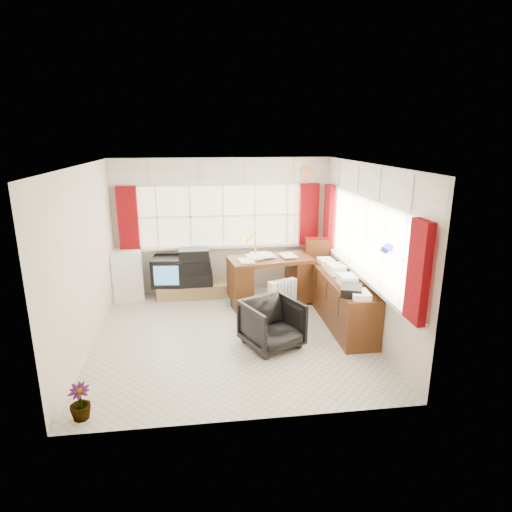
{
  "coord_description": "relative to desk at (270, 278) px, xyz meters",
  "views": [
    {
      "loc": [
        -0.41,
        -5.83,
        2.88
      ],
      "look_at": [
        0.42,
        0.55,
        1.06
      ],
      "focal_mm": 30.0,
      "sensor_mm": 36.0,
      "label": 1
    }
  ],
  "objects": [
    {
      "name": "mini_fridge",
      "position": [
        -2.56,
        0.57,
        -0.01
      ],
      "size": [
        0.65,
        0.65,
        0.9
      ],
      "color": "white",
      "rests_on": "ground"
    },
    {
      "name": "window_back",
      "position": [
        -0.76,
        0.71,
        0.48
      ],
      "size": [
        3.7,
        0.12,
        3.6
      ],
      "color": "#FFF5C9",
      "rests_on": "room_walls"
    },
    {
      "name": "radiator",
      "position": [
        0.11,
        -0.68,
        -0.2
      ],
      "size": [
        0.46,
        0.33,
        0.65
      ],
      "color": "white",
      "rests_on": "ground"
    },
    {
      "name": "curtains",
      "position": [
        0.16,
        -0.3,
        0.99
      ],
      "size": [
        3.83,
        3.83,
        1.15
      ],
      "color": "maroon",
      "rests_on": "room_walls"
    },
    {
      "name": "desk",
      "position": [
        0.0,
        0.0,
        0.0
      ],
      "size": [
        1.53,
        0.92,
        0.87
      ],
      "color": "#532C13",
      "rests_on": "ground"
    },
    {
      "name": "office_chair",
      "position": [
        -0.24,
        -1.64,
        -0.12
      ],
      "size": [
        0.97,
        0.98,
        0.68
      ],
      "primitive_type": "imported",
      "rotation": [
        0.0,
        0.0,
        0.43
      ],
      "color": "black",
      "rests_on": "ground"
    },
    {
      "name": "overhead_cabinets",
      "position": [
        0.22,
        -0.25,
        1.79
      ],
      "size": [
        3.98,
        3.98,
        0.48
      ],
      "color": "white",
      "rests_on": "room_walls"
    },
    {
      "name": "window_right",
      "position": [
        1.18,
        -1.23,
        0.48
      ],
      "size": [
        0.12,
        3.7,
        3.6
      ],
      "color": "#FFF5C9",
      "rests_on": "room_walls"
    },
    {
      "name": "spray_bottle_b",
      "position": [
        -0.76,
        -0.09,
        -0.36
      ],
      "size": [
        0.1,
        0.1,
        0.2
      ],
      "primitive_type": "imported",
      "rotation": [
        0.0,
        0.0,
        0.08
      ],
      "color": "#7EBDB4",
      "rests_on": "ground"
    },
    {
      "name": "task_chair",
      "position": [
        0.87,
        0.08,
        0.13
      ],
      "size": [
        0.56,
        0.58,
        1.12
      ],
      "color": "black",
      "rests_on": "ground"
    },
    {
      "name": "credenza",
      "position": [
        0.97,
        -1.03,
        -0.07
      ],
      "size": [
        0.5,
        2.0,
        0.85
      ],
      "color": "#532C13",
      "rests_on": "ground"
    },
    {
      "name": "hifi_stack",
      "position": [
        -1.32,
        0.42,
        0.1
      ],
      "size": [
        0.65,
        0.41,
        0.67
      ],
      "color": "black",
      "rests_on": "tv_bench"
    },
    {
      "name": "ground",
      "position": [
        -0.76,
        -1.23,
        -0.46
      ],
      "size": [
        4.0,
        4.0,
        0.0
      ],
      "primitive_type": "plane",
      "color": "beige",
      "rests_on": "ground"
    },
    {
      "name": "spray_bottle_a",
      "position": [
        -0.59,
        -0.64,
        -0.32
      ],
      "size": [
        0.14,
        0.14,
        0.27
      ],
      "primitive_type": "imported",
      "rotation": [
        0.0,
        0.0,
        0.48
      ],
      "color": "white",
      "rests_on": "ground"
    },
    {
      "name": "desk_lamp",
      "position": [
        -0.24,
        0.17,
        0.68
      ],
      "size": [
        0.19,
        0.17,
        0.45
      ],
      "color": "yellow",
      "rests_on": "desk"
    },
    {
      "name": "crt_tv",
      "position": [
        -1.79,
        0.48,
        0.05
      ],
      "size": [
        0.61,
        0.58,
        0.51
      ],
      "color": "black",
      "rests_on": "tv_bench"
    },
    {
      "name": "file_tray",
      "position": [
        0.86,
        -1.71,
        0.35
      ],
      "size": [
        0.39,
        0.44,
        0.12
      ],
      "primitive_type": "cube",
      "rotation": [
        0.0,
        0.0,
        -0.35
      ],
      "color": "black",
      "rests_on": "credenza"
    },
    {
      "name": "room_walls",
      "position": [
        -0.76,
        -1.23,
        1.04
      ],
      "size": [
        4.0,
        4.0,
        4.0
      ],
      "color": "beige",
      "rests_on": "ground"
    },
    {
      "name": "flower_vase",
      "position": [
        -2.5,
        -2.98,
        -0.26
      ],
      "size": [
        0.22,
        0.22,
        0.4
      ],
      "primitive_type": "imported",
      "rotation": [
        0.0,
        0.0,
        0.0
      ],
      "color": "black",
      "rests_on": "ground"
    },
    {
      "name": "tv_bench",
      "position": [
        -1.31,
        0.49,
        -0.34
      ],
      "size": [
        1.4,
        0.5,
        0.25
      ],
      "primitive_type": "cube",
      "color": "#A38151",
      "rests_on": "ground"
    }
  ]
}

